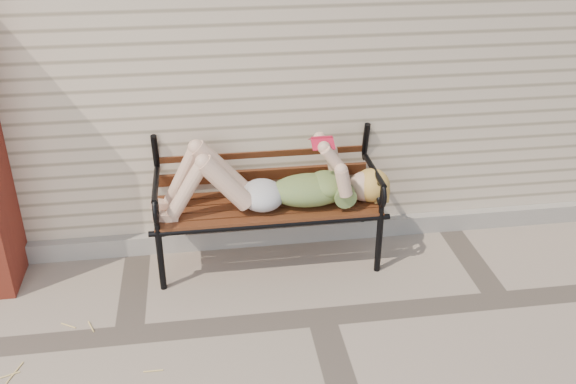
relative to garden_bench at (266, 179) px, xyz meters
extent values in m
plane|color=gray|center=(0.27, -0.82, -0.64)|extent=(80.00, 80.00, 0.00)
cube|color=gray|center=(0.27, 0.15, -0.56)|extent=(8.00, 0.10, 0.15)
cylinder|color=black|center=(-0.77, -0.35, -0.40)|extent=(0.05, 0.05, 0.47)
cylinder|color=black|center=(-0.77, 0.13, -0.40)|extent=(0.05, 0.05, 0.47)
cylinder|color=black|center=(0.77, -0.35, -0.40)|extent=(0.05, 0.05, 0.47)
cylinder|color=black|center=(0.77, 0.13, -0.40)|extent=(0.05, 0.05, 0.47)
cube|color=#5C2E17|center=(0.00, -0.11, -0.17)|extent=(1.59, 0.51, 0.03)
cylinder|color=black|center=(0.00, -0.35, -0.19)|extent=(1.67, 0.04, 0.04)
cylinder|color=black|center=(0.00, 0.13, -0.19)|extent=(1.67, 0.04, 0.04)
torus|color=black|center=(0.00, 0.24, 0.36)|extent=(0.29, 0.04, 0.29)
ellipsoid|color=#0A404A|center=(0.29, -0.14, -0.04)|extent=(0.57, 0.32, 0.22)
ellipsoid|color=#0A404A|center=(0.42, -0.14, 0.00)|extent=(0.27, 0.31, 0.17)
ellipsoid|color=#B8B8BD|center=(-0.04, -0.14, -0.06)|extent=(0.31, 0.36, 0.20)
sphere|color=#CFA78B|center=(0.70, -0.14, -0.04)|extent=(0.23, 0.23, 0.23)
ellipsoid|color=gold|center=(0.75, -0.14, -0.04)|extent=(0.26, 0.27, 0.24)
cube|color=#B81530|center=(0.38, -0.14, 0.36)|extent=(0.15, 0.02, 0.02)
cube|color=beige|center=(0.38, -0.19, 0.33)|extent=(0.15, 0.09, 0.05)
cube|color=beige|center=(0.38, -0.10, 0.33)|extent=(0.15, 0.09, 0.05)
cube|color=#B81530|center=(0.38, -0.19, 0.33)|extent=(0.16, 0.10, 0.05)
cube|color=#B81530|center=(0.38, -0.09, 0.33)|extent=(0.16, 0.10, 0.05)
cylinder|color=#D8B869|center=(-1.58, -0.65, -0.63)|extent=(0.18, 0.03, 0.01)
cylinder|color=#D8B869|center=(-1.47, -0.76, -0.63)|extent=(0.04, 0.13, 0.01)
camera|label=1|loc=(-0.44, -4.12, 2.07)|focal=40.00mm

